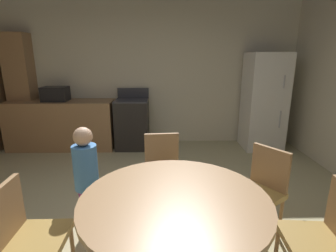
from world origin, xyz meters
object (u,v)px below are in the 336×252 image
oven_range (132,123)px  chair_east (324,235)px  microwave (55,94)px  dining_table (175,216)px  chair_west (27,233)px  person_child (87,180)px  chair_northeast (261,187)px  chair_north (163,169)px  refrigerator (264,102)px

oven_range → chair_east: 3.63m
microwave → dining_table: 3.77m
chair_west → person_child: person_child is taller
chair_west → chair_northeast: same height
microwave → chair_northeast: microwave is taller
chair_northeast → oven_range: bearing=-94.8°
chair_north → chair_northeast: size_ratio=1.00×
refrigerator → chair_west: refrigerator is taller
oven_range → person_child: bearing=-92.9°
oven_range → chair_northeast: size_ratio=1.26×
microwave → chair_northeast: 3.88m
oven_range → chair_west: bearing=-96.6°
oven_range → dining_table: bearing=-78.0°
dining_table → chair_west: (-1.03, -0.02, -0.11)m
chair_north → person_child: bearing=-64.6°
oven_range → chair_northeast: 2.95m
chair_northeast → chair_east: bearing=70.1°
person_child → chair_north: bearing=68.3°
chair_east → chair_northeast: 0.70m
chair_east → chair_northeast: bearing=-70.1°
chair_northeast → person_child: person_child is taller
chair_northeast → person_child: (-1.63, 0.02, 0.08)m
chair_northeast → chair_west: bearing=-17.1°
refrigerator → oven_range: bearing=178.7°
refrigerator → chair_north: refrigerator is taller
chair_west → chair_north: (0.94, 1.05, 0.00)m
oven_range → dining_table: (0.67, -3.14, 0.14)m
dining_table → person_child: (-0.79, 0.62, -0.03)m
microwave → person_child: size_ratio=0.40×
chair_north → chair_east: bearing=40.4°
chair_west → chair_north: 1.41m
oven_range → person_child: 2.53m
refrigerator → chair_west: bearing=-132.1°
refrigerator → chair_east: refrigerator is taller
microwave → chair_west: (1.02, -3.16, -0.53)m
chair_east → chair_north: (-1.12, 1.11, 0.00)m
microwave → chair_east: bearing=-46.2°
person_child → microwave: bearing=154.4°
chair_west → oven_range: bearing=82.2°
refrigerator → person_child: bearing=-136.1°
chair_north → chair_northeast: (0.93, -0.43, 0.00)m
refrigerator → dining_table: size_ratio=1.35×
dining_table → chair_west: chair_west is taller
refrigerator → chair_west: (-2.80, -3.11, -0.38)m
oven_range → person_child: size_ratio=1.01×
chair_east → person_child: (-1.82, 0.69, 0.08)m
oven_range → refrigerator: bearing=-1.3°
chair_east → chair_northeast: size_ratio=1.00×
chair_east → oven_range: bearing=-57.9°
dining_table → oven_range: bearing=102.0°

